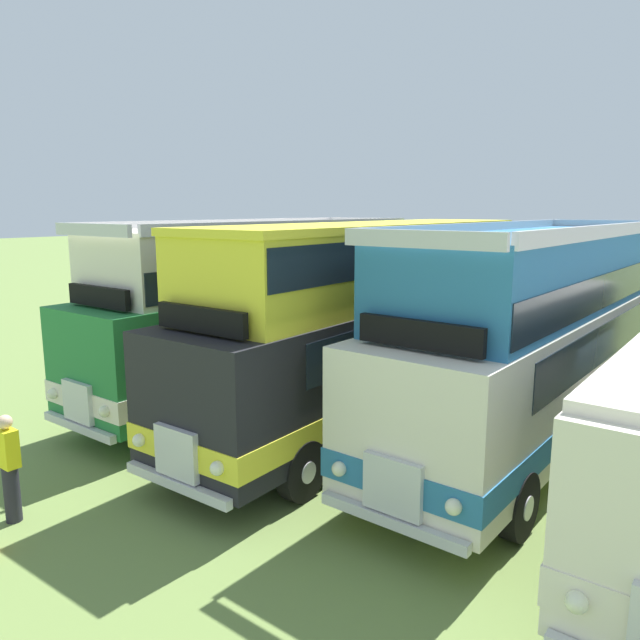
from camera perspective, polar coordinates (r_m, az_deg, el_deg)
The scene contains 5 objects.
ground_plane at distance 12.60m, azimuth 26.05°, elevation -12.96°, with size 200.00×200.00×0.00m, color olive.
bus_first_in_row at distance 15.76m, azimuth -5.10°, elevation 1.61°, with size 2.67×10.83×4.52m.
bus_second_in_row at distance 13.54m, azimuth 5.06°, elevation 0.63°, with size 2.78×11.36×4.49m.
bus_third_in_row at distance 12.74m, azimuth 19.82°, elevation -1.12°, with size 2.75×10.60×4.52m.
marshal_person at distance 10.60m, azimuth -27.46°, elevation -12.34°, with size 0.36×0.24×1.73m.
Camera 1 is at (2.01, -11.48, 4.80)m, focal length 33.63 mm.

